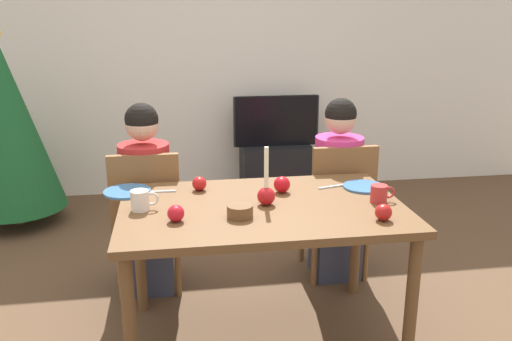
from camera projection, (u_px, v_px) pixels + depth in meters
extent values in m
plane|color=brown|center=(262.00, 337.00, 2.87)|extent=(7.68, 7.68, 0.00)
cube|color=silver|center=(216.00, 54.00, 4.97)|extent=(6.40, 0.10, 2.60)
cube|color=brown|center=(262.00, 209.00, 2.67)|extent=(1.40, 0.90, 0.04)
cylinder|color=brown|center=(130.00, 330.00, 2.31)|extent=(0.06, 0.06, 0.71)
cylinder|color=brown|center=(411.00, 306.00, 2.50)|extent=(0.06, 0.06, 0.71)
cylinder|color=brown|center=(140.00, 253.00, 3.05)|extent=(0.06, 0.06, 0.71)
cylinder|color=brown|center=(356.00, 239.00, 3.24)|extent=(0.06, 0.06, 0.71)
cube|color=brown|center=(148.00, 221.00, 3.32)|extent=(0.40, 0.40, 0.04)
cube|color=brown|center=(145.00, 193.00, 3.08)|extent=(0.40, 0.04, 0.45)
cylinder|color=brown|center=(177.00, 241.00, 3.57)|extent=(0.04, 0.04, 0.41)
cylinder|color=brown|center=(125.00, 245.00, 3.52)|extent=(0.04, 0.04, 0.41)
cylinder|color=brown|center=(178.00, 264.00, 3.24)|extent=(0.04, 0.04, 0.41)
cylinder|color=brown|center=(120.00, 268.00, 3.19)|extent=(0.04, 0.04, 0.41)
cube|color=brown|center=(334.00, 210.00, 3.49)|extent=(0.40, 0.40, 0.04)
cube|color=brown|center=(344.00, 183.00, 3.25)|extent=(0.40, 0.04, 0.45)
cylinder|color=brown|center=(349.00, 231.00, 3.74)|extent=(0.04, 0.04, 0.41)
cylinder|color=brown|center=(302.00, 234.00, 3.69)|extent=(0.04, 0.04, 0.41)
cylinder|color=brown|center=(366.00, 251.00, 3.42)|extent=(0.04, 0.04, 0.41)
cylinder|color=brown|center=(314.00, 255.00, 3.37)|extent=(0.04, 0.04, 0.41)
cube|color=#33384C|center=(150.00, 255.00, 3.33)|extent=(0.28, 0.28, 0.45)
cylinder|color=#AD2323|center=(145.00, 183.00, 3.20)|extent=(0.30, 0.30, 0.48)
sphere|color=tan|center=(142.00, 125.00, 3.09)|extent=(0.19, 0.19, 0.19)
sphere|color=black|center=(141.00, 120.00, 3.09)|extent=(0.19, 0.19, 0.19)
cube|color=#33384C|center=(335.00, 242.00, 3.50)|extent=(0.28, 0.28, 0.45)
cylinder|color=#D1337A|center=(338.00, 174.00, 3.37)|extent=(0.30, 0.30, 0.48)
sphere|color=tan|center=(341.00, 119.00, 3.27)|extent=(0.19, 0.19, 0.19)
sphere|color=black|center=(341.00, 114.00, 3.26)|extent=(0.19, 0.19, 0.19)
cube|color=black|center=(276.00, 170.00, 5.06)|extent=(0.64, 0.40, 0.48)
cube|color=black|center=(276.00, 121.00, 4.93)|extent=(0.79, 0.04, 0.46)
cube|color=black|center=(276.00, 121.00, 4.93)|extent=(0.76, 0.05, 0.46)
cylinder|color=brown|center=(19.00, 215.00, 4.41)|extent=(0.08, 0.08, 0.14)
cone|color=#195628|center=(8.00, 126.00, 4.20)|extent=(0.78, 0.78, 1.34)
sphere|color=red|center=(266.00, 196.00, 2.65)|extent=(0.09, 0.09, 0.09)
cylinder|color=#EFE5C6|center=(266.00, 167.00, 2.61)|extent=(0.02, 0.02, 0.21)
cylinder|color=teal|center=(127.00, 191.00, 2.84)|extent=(0.25, 0.25, 0.01)
cylinder|color=teal|center=(364.00, 187.00, 2.92)|extent=(0.23, 0.23, 0.01)
cylinder|color=silver|center=(140.00, 200.00, 2.58)|extent=(0.09, 0.09, 0.10)
torus|color=silver|center=(152.00, 199.00, 2.58)|extent=(0.07, 0.01, 0.07)
cylinder|color=#B72D2D|center=(379.00, 194.00, 2.69)|extent=(0.08, 0.08, 0.09)
torus|color=#B72D2D|center=(389.00, 192.00, 2.69)|extent=(0.06, 0.01, 0.06)
cube|color=silver|center=(159.00, 192.00, 2.85)|extent=(0.18, 0.02, 0.01)
cube|color=silver|center=(333.00, 186.00, 2.93)|extent=(0.18, 0.06, 0.01)
cylinder|color=brown|center=(240.00, 211.00, 2.49)|extent=(0.12, 0.12, 0.06)
sphere|color=red|center=(176.00, 213.00, 2.44)|extent=(0.08, 0.08, 0.08)
sphere|color=red|center=(199.00, 184.00, 2.87)|extent=(0.08, 0.08, 0.08)
sphere|color=red|center=(282.00, 185.00, 2.83)|extent=(0.09, 0.09, 0.09)
sphere|color=#AC1916|center=(383.00, 212.00, 2.45)|extent=(0.08, 0.08, 0.08)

